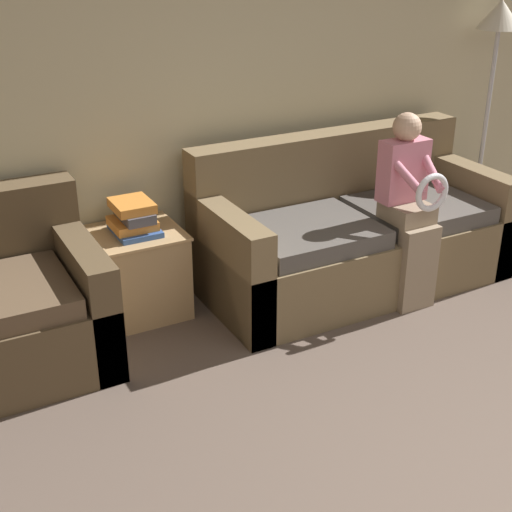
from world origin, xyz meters
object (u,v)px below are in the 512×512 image
(couch_main, at_px, (351,235))
(book_stack, at_px, (133,218))
(floor_lamp, at_px, (497,41))
(child_left_seated, at_px, (410,203))
(side_shelf, at_px, (137,272))

(couch_main, relative_size, book_stack, 6.36)
(couch_main, distance_m, book_stack, 1.44)
(book_stack, relative_size, floor_lamp, 0.18)
(couch_main, bearing_deg, floor_lamp, 9.48)
(child_left_seated, height_order, book_stack, child_left_seated)
(child_left_seated, relative_size, side_shelf, 2.16)
(couch_main, height_order, floor_lamp, floor_lamp)
(child_left_seated, relative_size, book_stack, 3.77)
(child_left_seated, bearing_deg, side_shelf, 157.73)
(child_left_seated, xyz_separation_m, side_shelf, (-1.54, 0.63, -0.38))
(couch_main, bearing_deg, child_left_seated, -69.21)
(side_shelf, distance_m, floor_lamp, 2.95)
(child_left_seated, relative_size, floor_lamp, 0.69)
(side_shelf, bearing_deg, book_stack, -49.96)
(book_stack, bearing_deg, couch_main, -9.98)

